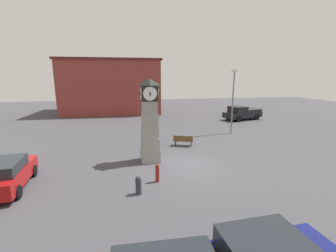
# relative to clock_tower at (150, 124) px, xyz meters

# --- Properties ---
(ground_plane) EXTENTS (89.21, 89.21, 0.00)m
(ground_plane) POSITION_rel_clock_tower_xyz_m (2.39, -1.37, -2.56)
(ground_plane) COLOR #424247
(clock_tower) EXTENTS (1.37, 1.33, 5.48)m
(clock_tower) POSITION_rel_clock_tower_xyz_m (0.00, 0.00, 0.00)
(clock_tower) COLOR gray
(clock_tower) RESTS_ON ground_plane
(bollard_near_tower) EXTENTS (0.30, 0.30, 0.94)m
(bollard_near_tower) POSITION_rel_clock_tower_xyz_m (-1.04, -4.31, -2.09)
(bollard_near_tower) COLOR #333338
(bollard_near_tower) RESTS_ON ground_plane
(bollard_mid_row) EXTENTS (0.21, 0.21, 1.02)m
(bollard_mid_row) POSITION_rel_clock_tower_xyz_m (0.04, -3.20, -2.05)
(bollard_mid_row) COLOR maroon
(bollard_mid_row) RESTS_ON ground_plane
(car_end_of_row) EXTENTS (2.35, 4.25, 1.56)m
(car_end_of_row) POSITION_rel_clock_tower_xyz_m (-7.62, -2.59, -1.77)
(car_end_of_row) COLOR #A51111
(car_end_of_row) RESTS_ON ground_plane
(pickup_truck) EXTENTS (5.45, 3.35, 1.85)m
(pickup_truck) POSITION_rel_clock_tower_xyz_m (13.70, 12.84, -1.63)
(pickup_truck) COLOR black
(pickup_truck) RESTS_ON ground_plane
(bench) EXTENTS (1.68, 1.04, 0.90)m
(bench) POSITION_rel_clock_tower_xyz_m (3.03, 2.87, -2.04)
(bench) COLOR brown
(bench) RESTS_ON ground_plane
(street_lamp_near_road) EXTENTS (0.50, 0.24, 6.26)m
(street_lamp_near_road) POSITION_rel_clock_tower_xyz_m (8.85, 6.17, 1.06)
(street_lamp_near_road) COLOR slate
(street_lamp_near_road) RESTS_ON ground_plane
(warehouse_blue_far) EXTENTS (15.16, 10.66, 8.21)m
(warehouse_blue_far) POSITION_rel_clock_tower_xyz_m (-3.51, 23.47, 1.55)
(warehouse_blue_far) COLOR maroon
(warehouse_blue_far) RESTS_ON ground_plane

